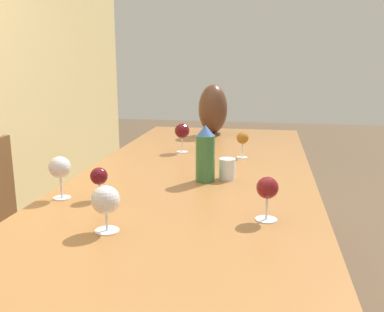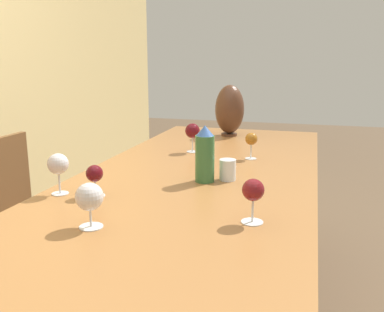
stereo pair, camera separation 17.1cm
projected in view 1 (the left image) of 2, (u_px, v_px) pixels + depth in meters
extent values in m
cube|color=#936033|center=(184.00, 198.00, 1.58)|extent=(2.95, 0.98, 0.04)
cylinder|color=#936033|center=(279.00, 191.00, 2.92)|extent=(0.07, 0.07, 0.74)
cylinder|color=#936033|center=(167.00, 186.00, 3.05)|extent=(0.07, 0.07, 0.74)
cylinder|color=#336638|center=(205.00, 158.00, 1.70)|extent=(0.08, 0.08, 0.19)
cone|color=#33599E|center=(205.00, 130.00, 1.68)|extent=(0.07, 0.07, 0.04)
cylinder|color=silver|center=(227.00, 169.00, 1.74)|extent=(0.07, 0.07, 0.09)
cylinder|color=#4C2D1E|center=(213.00, 134.00, 2.73)|extent=(0.10, 0.10, 0.01)
ellipsoid|color=#4C2D1E|center=(213.00, 109.00, 2.70)|extent=(0.18, 0.18, 0.30)
cylinder|color=silver|center=(182.00, 152.00, 2.25)|extent=(0.06, 0.06, 0.00)
cylinder|color=silver|center=(182.00, 144.00, 2.24)|extent=(0.01, 0.01, 0.08)
sphere|color=#510C14|center=(182.00, 131.00, 2.22)|extent=(0.08, 0.08, 0.08)
cylinder|color=silver|center=(100.00, 199.00, 1.50)|extent=(0.07, 0.07, 0.00)
cylinder|color=silver|center=(100.00, 191.00, 1.50)|extent=(0.01, 0.01, 0.06)
sphere|color=#510C14|center=(99.00, 176.00, 1.48)|extent=(0.06, 0.06, 0.06)
cylinder|color=silver|center=(107.00, 230.00, 1.23)|extent=(0.07, 0.07, 0.00)
cylinder|color=silver|center=(107.00, 221.00, 1.22)|extent=(0.01, 0.01, 0.06)
sphere|color=silver|center=(106.00, 200.00, 1.21)|extent=(0.08, 0.08, 0.08)
cylinder|color=silver|center=(62.00, 198.00, 1.51)|extent=(0.06, 0.06, 0.00)
cylinder|color=silver|center=(61.00, 187.00, 1.51)|extent=(0.01, 0.01, 0.08)
sphere|color=silver|center=(60.00, 167.00, 1.49)|extent=(0.08, 0.08, 0.08)
cylinder|color=silver|center=(266.00, 219.00, 1.31)|extent=(0.07, 0.07, 0.00)
cylinder|color=silver|center=(267.00, 208.00, 1.30)|extent=(0.01, 0.01, 0.07)
sphere|color=maroon|center=(267.00, 188.00, 1.29)|extent=(0.07, 0.07, 0.07)
cylinder|color=silver|center=(242.00, 157.00, 2.12)|extent=(0.06, 0.06, 0.00)
cylinder|color=silver|center=(242.00, 150.00, 2.12)|extent=(0.01, 0.01, 0.07)
sphere|color=#995B19|center=(243.00, 138.00, 2.10)|extent=(0.06, 0.06, 0.06)
cube|color=brown|center=(30.00, 238.00, 1.97)|extent=(0.44, 0.44, 0.04)
cylinder|color=brown|center=(52.00, 311.00, 1.81)|extent=(0.04, 0.04, 0.43)
cylinder|color=brown|center=(89.00, 268.00, 2.18)|extent=(0.04, 0.04, 0.43)
cylinder|color=brown|center=(20.00, 262.00, 2.24)|extent=(0.04, 0.04, 0.43)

